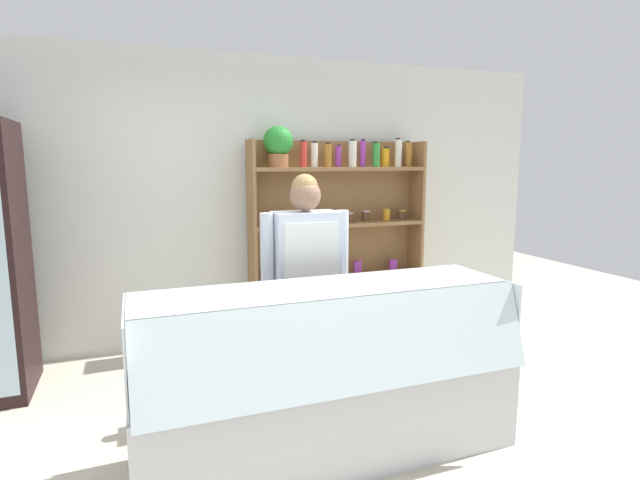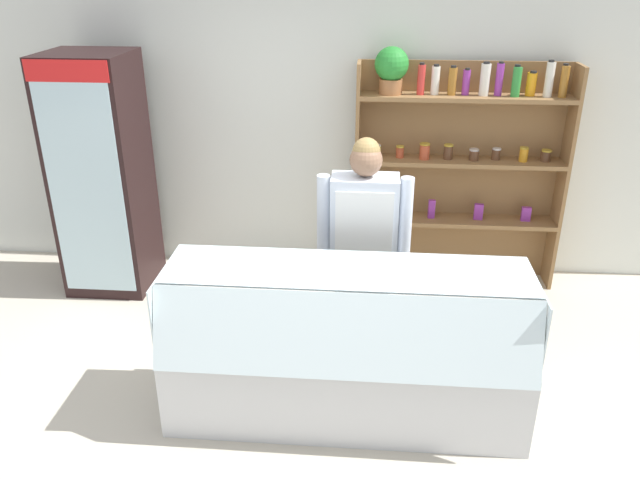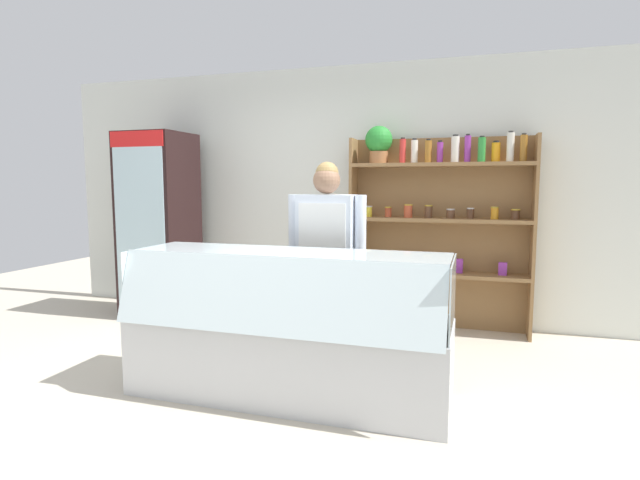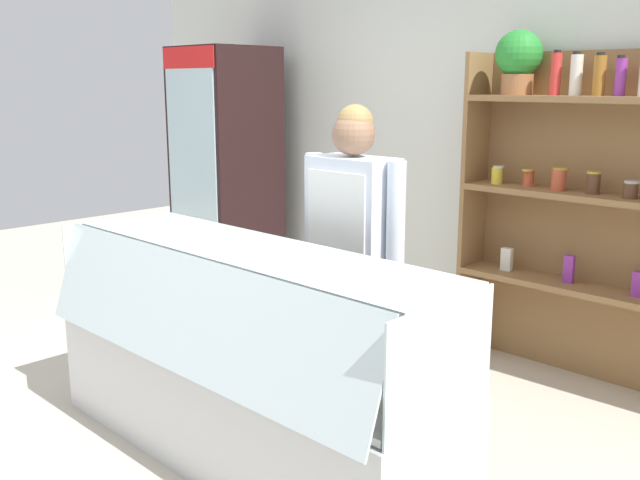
{
  "view_description": "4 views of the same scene",
  "coord_description": "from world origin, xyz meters",
  "views": [
    {
      "loc": [
        -0.84,
        -2.59,
        1.71
      ],
      "look_at": [
        0.33,
        0.53,
        1.19
      ],
      "focal_mm": 28.0,
      "sensor_mm": 36.0,
      "label": 1
    },
    {
      "loc": [
        0.29,
        -3.25,
        2.68
      ],
      "look_at": [
        -0.01,
        0.34,
        1.04
      ],
      "focal_mm": 35.0,
      "sensor_mm": 36.0,
      "label": 2
    },
    {
      "loc": [
        1.38,
        -3.14,
        1.46
      ],
      "look_at": [
        0.29,
        0.34,
        1.05
      ],
      "focal_mm": 28.0,
      "sensor_mm": 36.0,
      "label": 3
    },
    {
      "loc": [
        2.59,
        -2.02,
        1.74
      ],
      "look_at": [
        0.12,
        0.51,
        0.95
      ],
      "focal_mm": 40.0,
      "sensor_mm": 36.0,
      "label": 4
    }
  ],
  "objects": [
    {
      "name": "ground_plane",
      "position": [
        0.0,
        0.0,
        0.0
      ],
      "size": [
        12.0,
        12.0,
        0.0
      ],
      "primitive_type": "plane",
      "color": "beige"
    },
    {
      "name": "deli_display_case",
      "position": [
        0.17,
        -0.04,
        0.31
      ],
      "size": [
        2.19,
        0.74,
        1.01
      ],
      "color": "silver",
      "rests_on": "ground"
    },
    {
      "name": "shop_clerk",
      "position": [
        0.26,
        0.61,
        0.97
      ],
      "size": [
        0.64,
        0.25,
        1.63
      ],
      "color": "#383D51",
      "rests_on": "ground"
    },
    {
      "name": "shelving_unit",
      "position": [
        0.97,
        1.91,
        1.16
      ],
      "size": [
        1.76,
        0.29,
        2.04
      ],
      "color": "olive",
      "rests_on": "ground"
    },
    {
      "name": "back_wall",
      "position": [
        0.0,
        2.14,
        1.35
      ],
      "size": [
        6.8,
        0.1,
        2.7
      ],
      "primitive_type": "cube",
      "color": "silver",
      "rests_on": "ground"
    }
  ]
}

